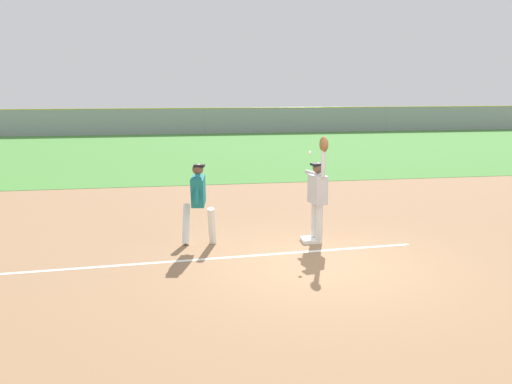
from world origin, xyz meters
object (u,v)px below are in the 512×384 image
object	(u,v)px
parked_car_green	(74,122)
parked_car_silver	(292,120)
parked_car_tan	(152,121)
fielder	(318,191)
first_base	(310,240)
parked_car_black	(220,120)
runner	(198,198)
baseball	(310,153)

from	to	relation	value
parked_car_green	parked_car_silver	world-z (taller)	same
parked_car_tan	parked_car_silver	world-z (taller)	same
fielder	first_base	bearing A→B (deg)	-29.55
fielder	parked_car_tan	world-z (taller)	fielder
parked_car_silver	parked_car_black	bearing A→B (deg)	165.93
fielder	runner	bearing A→B (deg)	-18.02
runner	parked_car_green	distance (m)	31.72
first_base	baseball	world-z (taller)	baseball
fielder	baseball	size ratio (longest dim) A/B	30.81
parked_car_black	baseball	bearing A→B (deg)	-94.58
parked_car_green	parked_car_black	size ratio (longest dim) A/B	1.00
parked_car_black	fielder	bearing A→B (deg)	-94.26
runner	baseball	size ratio (longest dim) A/B	23.24
baseball	parked_car_tan	distance (m)	30.89
parked_car_black	parked_car_silver	distance (m)	5.59
runner	parked_car_green	xyz separation A→B (m)	(-7.32, 30.86, -0.32)
parked_car_tan	parked_car_black	distance (m)	5.26
fielder	parked_car_tan	xyz separation A→B (m)	(-4.07, 30.69, -0.45)
first_base	parked_car_black	distance (m)	31.25
parked_car_green	parked_car_black	bearing A→B (deg)	2.42
first_base	fielder	bearing A→B (deg)	-17.47
baseball	parked_car_tan	world-z (taller)	baseball
parked_car_black	runner	bearing A→B (deg)	-98.85
parked_car_green	parked_car_tan	bearing A→B (deg)	-2.55
baseball	parked_car_green	distance (m)	32.53
first_base	parked_car_silver	world-z (taller)	parked_car_silver
runner	baseball	distance (m)	2.50
fielder	baseball	xyz separation A→B (m)	(-0.17, 0.07, 0.80)
runner	parked_car_tan	xyz separation A→B (m)	(-1.58, 30.43, -0.32)
runner	parked_car_silver	size ratio (longest dim) A/B	0.38
parked_car_black	parked_car_silver	bearing A→B (deg)	-11.00
parked_car_tan	parked_car_silver	size ratio (longest dim) A/B	1.01
parked_car_black	parked_car_tan	bearing A→B (deg)	-175.92
parked_car_green	parked_car_black	world-z (taller)	same
first_base	parked_car_black	bearing A→B (deg)	87.63
first_base	parked_car_silver	distance (m)	31.12
first_base	parked_car_green	xyz separation A→B (m)	(-9.68, 31.07, 0.63)
parked_car_green	parked_car_tan	xyz separation A→B (m)	(5.75, -0.42, 0.00)
first_base	fielder	xyz separation A→B (m)	(0.13, -0.04, 1.08)
fielder	runner	xyz separation A→B (m)	(-2.49, 0.26, -0.12)
first_base	baseball	bearing A→B (deg)	144.25
first_base	baseball	xyz separation A→B (m)	(-0.04, 0.03, 1.88)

